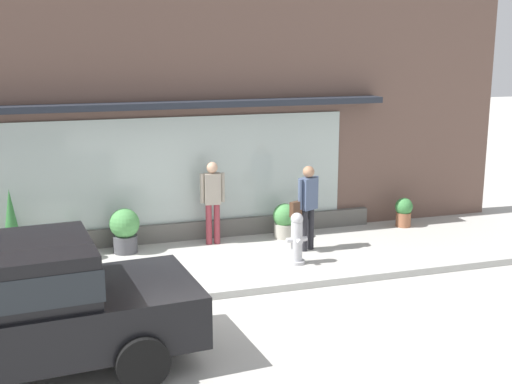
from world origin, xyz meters
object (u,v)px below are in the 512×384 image
(potted_plant_low_front, at_px, (404,211))
(potted_plant_doorstep, at_px, (125,229))
(pedestrian_passerby, at_px, (212,196))
(potted_plant_near_hydrant, at_px, (76,242))
(potted_plant_corner_tall, at_px, (285,220))
(fire_hydrant, at_px, (297,239))
(potted_plant_trailing_edge, at_px, (12,227))
(pedestrian_with_handbag, at_px, (307,202))

(potted_plant_low_front, distance_m, potted_plant_doorstep, 5.89)
(potted_plant_low_front, relative_size, potted_plant_doorstep, 0.74)
(pedestrian_passerby, height_order, potted_plant_low_front, pedestrian_passerby)
(potted_plant_near_hydrant, relative_size, potted_plant_low_front, 1.00)
(pedestrian_passerby, distance_m, potted_plant_corner_tall, 1.59)
(pedestrian_passerby, height_order, potted_plant_doorstep, pedestrian_passerby)
(pedestrian_passerby, bearing_deg, potted_plant_doorstep, 5.45)
(fire_hydrant, height_order, pedestrian_passerby, pedestrian_passerby)
(potted_plant_near_hydrant, bearing_deg, potted_plant_doorstep, 10.28)
(potted_plant_trailing_edge, height_order, potted_plant_doorstep, potted_plant_trailing_edge)
(fire_hydrant, xyz_separation_m, potted_plant_corner_tall, (0.35, 1.59, -0.10))
(potted_plant_corner_tall, distance_m, potted_plant_doorstep, 3.19)
(pedestrian_with_handbag, distance_m, potted_plant_near_hydrant, 4.30)
(pedestrian_with_handbag, distance_m, pedestrian_passerby, 1.84)
(fire_hydrant, distance_m, pedestrian_passerby, 2.03)
(fire_hydrant, xyz_separation_m, potted_plant_near_hydrant, (-3.73, 1.42, -0.13))
(pedestrian_with_handbag, height_order, potted_plant_doorstep, pedestrian_with_handbag)
(potted_plant_corner_tall, bearing_deg, potted_plant_doorstep, -179.80)
(potted_plant_low_front, xyz_separation_m, potted_plant_trailing_edge, (-7.87, 0.09, 0.30))
(fire_hydrant, bearing_deg, potted_plant_near_hydrant, 159.15)
(fire_hydrant, relative_size, potted_plant_trailing_edge, 0.70)
(pedestrian_with_handbag, height_order, pedestrian_passerby, pedestrian_passerby)
(pedestrian_passerby, distance_m, potted_plant_trailing_edge, 3.70)
(fire_hydrant, relative_size, potted_plant_doorstep, 1.11)
(potted_plant_near_hydrant, xyz_separation_m, potted_plant_corner_tall, (4.08, 0.17, 0.03))
(pedestrian_passerby, bearing_deg, pedestrian_with_handbag, 153.80)
(pedestrian_passerby, bearing_deg, potted_plant_corner_tall, -176.44)
(potted_plant_corner_tall, distance_m, potted_plant_low_front, 2.70)
(fire_hydrant, height_order, potted_plant_corner_tall, fire_hydrant)
(potted_plant_corner_tall, height_order, potted_plant_doorstep, potted_plant_doorstep)
(potted_plant_near_hydrant, xyz_separation_m, potted_plant_trailing_edge, (-1.08, 0.26, 0.30))
(potted_plant_near_hydrant, distance_m, potted_plant_doorstep, 0.92)
(pedestrian_passerby, distance_m, potted_plant_near_hydrant, 2.68)
(fire_hydrant, xyz_separation_m, potted_plant_trailing_edge, (-4.81, 1.68, 0.17))
(potted_plant_trailing_edge, bearing_deg, potted_plant_near_hydrant, -13.71)
(pedestrian_with_handbag, relative_size, potted_plant_corner_tall, 2.32)
(potted_plant_near_hydrant, bearing_deg, potted_plant_trailing_edge, 166.29)
(pedestrian_passerby, height_order, potted_plant_trailing_edge, pedestrian_passerby)
(pedestrian_with_handbag, bearing_deg, pedestrian_passerby, -55.87)
(potted_plant_corner_tall, height_order, potted_plant_low_front, potted_plant_corner_tall)
(pedestrian_passerby, bearing_deg, potted_plant_trailing_edge, 3.29)
(pedestrian_passerby, relative_size, potted_plant_low_front, 2.61)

